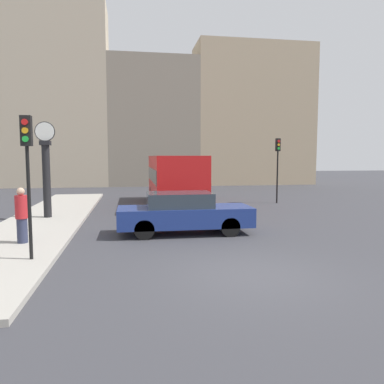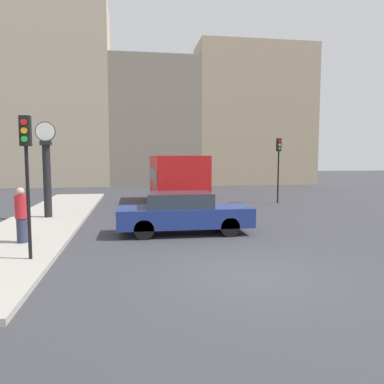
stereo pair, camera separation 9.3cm
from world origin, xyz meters
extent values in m
plane|color=#38383D|center=(0.00, 0.00, 0.00)|extent=(120.00, 120.00, 0.00)
cube|color=#A39E93|center=(-6.41, 8.47, 0.07)|extent=(3.23, 20.93, 0.14)
cube|color=#B7A88E|center=(-10.11, 28.95, 8.40)|extent=(10.56, 5.00, 16.81)
cube|color=gray|center=(-0.57, 28.95, 6.06)|extent=(8.52, 5.00, 12.12)
cube|color=tan|center=(9.54, 28.95, 6.92)|extent=(11.70, 5.00, 13.83)
cube|color=navy|center=(-0.89, 4.94, 0.63)|extent=(4.79, 1.75, 0.69)
cube|color=#2D3842|center=(-1.08, 4.94, 1.24)|extent=(2.30, 1.58, 0.52)
cylinder|color=black|center=(0.59, 5.71, 0.34)|extent=(0.68, 0.22, 0.68)
cylinder|color=black|center=(0.59, 4.17, 0.34)|extent=(0.68, 0.22, 0.68)
cylinder|color=black|center=(-2.37, 5.71, 0.34)|extent=(0.68, 0.22, 0.68)
cylinder|color=black|center=(-2.37, 4.17, 0.34)|extent=(0.68, 0.22, 0.68)
cube|color=red|center=(-0.33, 12.96, 1.59)|extent=(2.57, 7.92, 2.46)
cube|color=#1E232D|center=(-0.33, 12.96, 1.75)|extent=(2.60, 7.76, 0.73)
cylinder|color=black|center=(0.82, 15.42, 0.45)|extent=(0.28, 0.90, 0.90)
cylinder|color=black|center=(-1.47, 15.42, 0.45)|extent=(0.28, 0.90, 0.90)
cylinder|color=black|center=(0.82, 10.51, 0.45)|extent=(0.28, 0.90, 0.90)
cylinder|color=black|center=(-1.47, 10.51, 0.45)|extent=(0.28, 0.90, 0.90)
cylinder|color=black|center=(-5.36, 1.74, 1.59)|extent=(0.09, 0.09, 2.90)
cube|color=black|center=(-5.36, 1.74, 3.42)|extent=(0.26, 0.20, 0.76)
cylinder|color=red|center=(-5.36, 1.62, 3.63)|extent=(0.15, 0.04, 0.15)
cylinder|color=orange|center=(-5.36, 1.62, 3.42)|extent=(0.15, 0.04, 0.15)
cylinder|color=green|center=(-5.36, 1.62, 3.21)|extent=(0.15, 0.04, 0.15)
cylinder|color=black|center=(5.83, 12.90, 1.55)|extent=(0.09, 0.09, 3.09)
cube|color=black|center=(5.83, 12.90, 3.47)|extent=(0.26, 0.20, 0.76)
cylinder|color=red|center=(5.83, 12.78, 3.68)|extent=(0.15, 0.04, 0.15)
cylinder|color=orange|center=(5.83, 12.78, 3.47)|extent=(0.15, 0.04, 0.15)
cylinder|color=green|center=(5.83, 12.78, 3.26)|extent=(0.15, 0.04, 0.15)
cylinder|color=black|center=(-6.41, 8.72, 1.70)|extent=(0.33, 0.33, 3.13)
cube|color=black|center=(-6.41, 8.72, 3.36)|extent=(0.43, 0.43, 0.20)
cylinder|color=black|center=(-6.41, 8.72, 3.85)|extent=(0.84, 0.04, 0.84)
cylinder|color=white|center=(-6.41, 8.72, 3.85)|extent=(0.78, 0.06, 0.78)
cylinder|color=#2D334C|center=(-6.11, 3.72, 0.52)|extent=(0.31, 0.31, 0.76)
cylinder|color=red|center=(-6.11, 3.72, 1.25)|extent=(0.36, 0.36, 0.71)
sphere|color=tan|center=(-6.11, 3.72, 1.72)|extent=(0.24, 0.24, 0.24)
camera|label=1|loc=(-2.78, -8.27, 2.78)|focal=35.00mm
camera|label=2|loc=(-2.69, -8.29, 2.78)|focal=35.00mm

